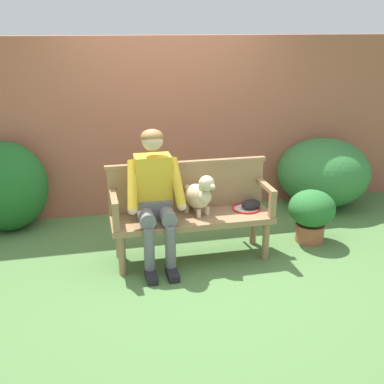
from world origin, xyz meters
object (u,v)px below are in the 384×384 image
object	(u,v)px
dog_on_bench	(199,194)
potted_plant	(312,212)
person_seated	(155,193)
tennis_racket	(245,207)
garden_bench	(192,222)
baseball_glove	(251,204)

from	to	relation	value
dog_on_bench	potted_plant	world-z (taller)	dog_on_bench
person_seated	tennis_racket	size ratio (longest dim) A/B	2.31
dog_on_bench	person_seated	bearing A→B (deg)	-175.94
garden_bench	potted_plant	world-z (taller)	potted_plant
person_seated	garden_bench	bearing A→B (deg)	1.81
person_seated	dog_on_bench	distance (m)	0.45
garden_bench	tennis_racket	world-z (taller)	tennis_racket
potted_plant	dog_on_bench	bearing A→B (deg)	-175.96
person_seated	baseball_glove	xyz separation A→B (m)	(1.00, 0.08, -0.23)
dog_on_bench	baseball_glove	xyz separation A→B (m)	(0.55, 0.04, -0.17)
tennis_racket	baseball_glove	xyz separation A→B (m)	(0.06, -0.02, 0.04)
garden_bench	tennis_racket	bearing A→B (deg)	8.42
baseball_glove	potted_plant	world-z (taller)	potted_plant
tennis_racket	baseball_glove	distance (m)	0.07
potted_plant	person_seated	bearing A→B (deg)	-175.96
dog_on_bench	potted_plant	xyz separation A→B (m)	(1.26, 0.09, -0.34)
dog_on_bench	baseball_glove	bearing A→B (deg)	4.63
person_seated	baseball_glove	size ratio (longest dim) A/B	6.04
person_seated	dog_on_bench	bearing A→B (deg)	4.06
baseball_glove	potted_plant	distance (m)	0.73
person_seated	dog_on_bench	world-z (taller)	person_seated
baseball_glove	garden_bench	bearing A→B (deg)	155.55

